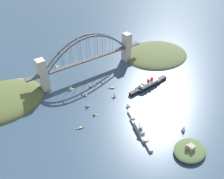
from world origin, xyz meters
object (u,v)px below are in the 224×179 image
Objects in this scene: fort_island_mid_harbor at (190,150)px; small_boat_6 at (128,105)px; harbor_arch_bridge at (89,59)px; small_boat_4 at (80,128)px; small_boat_3 at (108,77)px; small_boat_10 at (86,94)px; small_boat_9 at (90,86)px; naval_cruiser at (139,129)px; ocean_liner at (149,84)px; small_boat_8 at (87,104)px; seaplane_taxiing_near_bridge at (57,67)px; small_boat_2 at (94,113)px; channel_marker_buoy at (97,83)px; small_boat_5 at (114,95)px; small_boat_1 at (112,88)px; small_boat_7 at (184,128)px; small_boat_0 at (71,88)px.

fort_island_mid_harbor is 118.44m from small_boat_6.
small_boat_4 is at bearing 54.33° from harbor_arch_bridge.
fort_island_mid_harbor is at bearing 87.37° from small_boat_3.
small_boat_3 is 69.13m from small_boat_10.
naval_cruiser is at bearing 91.94° from small_boat_9.
small_boat_4 is at bearing 38.87° from small_boat_3.
ocean_liner reaches higher than small_boat_8.
fort_island_mid_harbor is 303.79m from seaplane_taxiing_near_bridge.
channel_marker_buoy is at bearing -124.00° from small_boat_2.
small_boat_6 is at bearing -110.17° from naval_cruiser.
ocean_liner is 7.28× the size of small_boat_4.
small_boat_5 is at bearing 111.35° from small_boat_9.
seaplane_taxiing_near_bridge is at bearing -55.10° from ocean_liner.
small_boat_8 is (60.92, 17.40, 4.50)m from small_boat_1.
seaplane_taxiing_near_bridge is at bearing -75.89° from small_boat_6.
small_boat_7 is at bearing 131.01° from small_boat_2.
small_boat_9 is at bearing 9.18° from channel_marker_buoy.
small_boat_9 is (-64.02, -80.19, 0.05)m from small_boat_4.
naval_cruiser is at bearing 76.71° from small_boat_1.
channel_marker_buoy is (-34.76, -21.08, -2.47)m from small_boat_10.
small_boat_7 is at bearing 74.30° from ocean_liner.
small_boat_7 reaches higher than small_boat_2.
small_boat_2 reaches higher than seaplane_taxiing_near_bridge.
naval_cruiser reaches higher than small_boat_8.
channel_marker_buoy is at bearing -134.76° from small_boat_8.
fort_island_mid_harbor reaches higher than small_boat_4.
small_boat_2 is (36.54, -65.93, 0.71)m from naval_cruiser.
small_boat_4 is at bearing 20.18° from small_boat_5.
ocean_liner reaches higher than small_boat_1.
fort_island_mid_harbor is 3.82× the size of small_boat_4.
harbor_arch_bridge is at bearing -125.38° from small_boat_10.
small_boat_4 is at bearing 21.17° from small_boat_2.
harbor_arch_bridge is 124.21m from ocean_liner.
small_boat_8 reaches higher than seaplane_taxiing_near_bridge.
small_boat_1 is 1.34× the size of small_boat_3.
small_boat_8 is (54.23, -38.87, 1.42)m from small_boat_6.
naval_cruiser is 146.72m from small_boat_3.
seaplane_taxiing_near_bridge is 1.28× the size of small_boat_3.
small_boat_9 is (22.33, 40.13, -31.99)m from harbor_arch_bridge.
small_boat_0 is 0.84× the size of small_boat_4.
fort_island_mid_harbor reaches higher than small_boat_0.
small_boat_10 is (49.07, -8.52, 2.73)m from small_boat_1.
fort_island_mid_harbor is 5.49× the size of small_boat_6.
small_boat_6 is at bearing 95.07° from channel_marker_buoy.
small_boat_6 is 0.80× the size of small_boat_7.
small_boat_2 is at bearing -15.81° from small_boat_6.
small_boat_1 reaches higher than small_boat_9.
naval_cruiser reaches higher than small_boat_10.
small_boat_6 is 0.74× the size of small_boat_8.
harbor_arch_bridge is 28.79× the size of small_boat_6.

